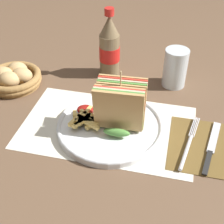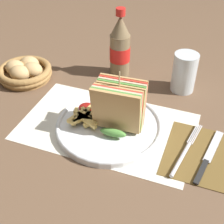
{
  "view_description": "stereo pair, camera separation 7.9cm",
  "coord_description": "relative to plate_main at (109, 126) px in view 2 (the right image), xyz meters",
  "views": [
    {
      "loc": [
        0.13,
        -0.6,
        0.54
      ],
      "look_at": [
        -0.01,
        -0.0,
        0.04
      ],
      "focal_mm": 50.0,
      "sensor_mm": 36.0,
      "label": 1
    },
    {
      "loc": [
        0.21,
        -0.58,
        0.54
      ],
      "look_at": [
        -0.01,
        -0.0,
        0.04
      ],
      "focal_mm": 50.0,
      "sensor_mm": 36.0,
      "label": 2
    }
  ],
  "objects": [
    {
      "name": "plate_main",
      "position": [
        0.0,
        0.0,
        0.0
      ],
      "size": [
        0.27,
        0.27,
        0.02
      ],
      "color": "white",
      "rests_on": "ground_plane"
    },
    {
      "name": "club_sandwich",
      "position": [
        0.02,
        0.0,
        0.07
      ],
      "size": [
        0.12,
        0.1,
        0.16
      ],
      "color": "tan",
      "rests_on": "plate_main"
    },
    {
      "name": "ketchup_blob",
      "position": [
        -0.07,
        0.03,
        0.02
      ],
      "size": [
        0.05,
        0.04,
        0.02
      ],
      "color": "maroon",
      "rests_on": "plate_main"
    },
    {
      "name": "fries_pile",
      "position": [
        -0.06,
        -0.01,
        0.02
      ],
      "size": [
        0.1,
        0.09,
        0.02
      ],
      "color": "#E5C166",
      "rests_on": "plate_main"
    },
    {
      "name": "ground_plane",
      "position": [
        0.01,
        0.02,
        -0.01
      ],
      "size": [
        4.0,
        4.0,
        0.0
      ],
      "primitive_type": "plane",
      "color": "brown"
    },
    {
      "name": "coke_bottle_near",
      "position": [
        -0.06,
        0.26,
        0.08
      ],
      "size": [
        0.06,
        0.06,
        0.22
      ],
      "color": "#7A6647",
      "rests_on": "ground_plane"
    },
    {
      "name": "bread_basket",
      "position": [
        -0.33,
        0.13,
        0.01
      ],
      "size": [
        0.17,
        0.17,
        0.06
      ],
      "color": "olive",
      "rests_on": "ground_plane"
    },
    {
      "name": "glass_near",
      "position": [
        0.14,
        0.24,
        0.04
      ],
      "size": [
        0.07,
        0.07,
        0.12
      ],
      "color": "silver",
      "rests_on": "ground_plane"
    },
    {
      "name": "napkin",
      "position": [
        0.23,
        -0.01,
        -0.01
      ],
      "size": [
        0.15,
        0.19,
        0.0
      ],
      "color": "brown",
      "rests_on": "ground_plane"
    },
    {
      "name": "knife",
      "position": [
        0.25,
        -0.01,
        -0.0
      ],
      "size": [
        0.05,
        0.19,
        0.0
      ],
      "rotation": [
        0.0,
        0.0,
        -0.17
      ],
      "color": "black",
      "rests_on": "napkin"
    },
    {
      "name": "placemat",
      "position": [
        -0.01,
        0.01,
        -0.01
      ],
      "size": [
        0.44,
        0.26,
        0.0
      ],
      "color": "silver",
      "rests_on": "ground_plane"
    },
    {
      "name": "fork",
      "position": [
        0.2,
        -0.03,
        -0.0
      ],
      "size": [
        0.05,
        0.19,
        0.01
      ],
      "rotation": [
        0.0,
        0.0,
        -0.17
      ],
      "color": "silver",
      "rests_on": "napkin"
    }
  ]
}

